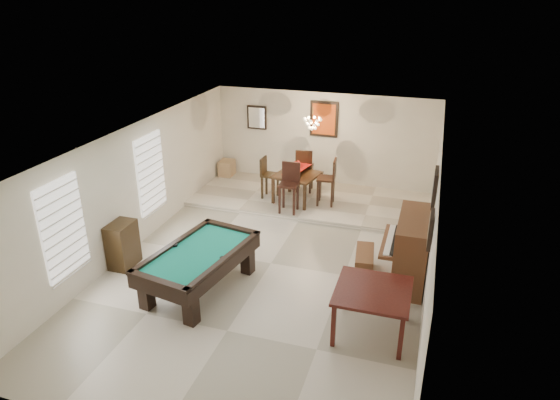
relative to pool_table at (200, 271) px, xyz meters
The scene contains 26 objects.
ground_plane 1.63m from the pool_table, 52.85° to the left, with size 6.00×9.00×0.02m, color beige.
wall_back 5.91m from the pool_table, 80.60° to the left, with size 6.00×0.04×2.60m, color silver.
wall_front 3.50m from the pool_table, 73.61° to the right, with size 6.00×0.04×2.60m, color silver.
wall_left 2.57m from the pool_table, 148.41° to the left, with size 0.04×9.00×2.60m, color silver.
wall_right 4.25m from the pool_table, 17.66° to the left, with size 0.04×9.00×2.60m, color silver.
ceiling 2.72m from the pool_table, 52.85° to the left, with size 6.00×9.00×0.04m, color white.
dining_step 4.62m from the pool_table, 78.06° to the left, with size 6.00×2.50×0.12m, color beige.
window_left_front 2.45m from the pool_table, 154.97° to the right, with size 0.06×1.00×1.70m, color white.
window_left_rear 2.93m from the pool_table, 137.33° to the left, with size 0.06×1.00×1.70m, color white.
pool_table is the anchor object (origin of this frame).
square_table 3.19m from the pool_table, ahead, with size 1.17×1.17×0.81m, color #35110D, non-canonical shape.
upright_piano 3.81m from the pool_table, 22.97° to the left, with size 0.88×1.57×1.30m, color brown, non-canonical shape.
piano_bench 3.14m from the pool_table, 27.04° to the left, with size 0.34×0.87×0.48m, color brown.
apothecary_chest 1.85m from the pool_table, behind, with size 0.41×0.62×0.93m, color black.
dining_table 4.29m from the pool_table, 81.36° to the left, with size 1.01×1.01×0.84m, color black, non-canonical shape.
flower_vase 4.34m from the pool_table, 81.36° to the left, with size 0.13×0.13×0.23m, color #A3180E, non-canonical shape.
dining_chair_south 3.60m from the pool_table, 79.68° to the left, with size 0.44×0.44×1.20m, color black, non-canonical shape.
dining_chair_north 5.00m from the pool_table, 82.42° to the left, with size 0.43×0.43×1.17m, color black, non-canonical shape.
dining_chair_west 4.24m from the pool_table, 90.97° to the left, with size 0.39×0.39×1.06m, color black, non-canonical shape.
dining_chair_east 4.48m from the pool_table, 71.86° to the left, with size 0.44×0.44×1.18m, color black, non-canonical shape.
corner_bench 5.69m from the pool_table, 108.23° to the left, with size 0.38×0.48×0.43m, color tan.
chandelier 4.91m from the pool_table, 77.93° to the left, with size 0.44×0.44×0.60m, color #FFE5B2, non-canonical shape.
back_painting 5.99m from the pool_table, 80.53° to the left, with size 0.75×0.06×0.95m, color #D84C14.
back_mirror 5.97m from the pool_table, 99.40° to the left, with size 0.55×0.06×0.65m, color white.
right_picture_upper 4.48m from the pool_table, 21.72° to the left, with size 0.06×0.55×0.65m, color slate.
right_picture_lower 4.14m from the pool_table, ahead, with size 0.06×0.45×0.55m, color gray.
Camera 1 is at (2.82, -8.28, 5.19)m, focal length 32.00 mm.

